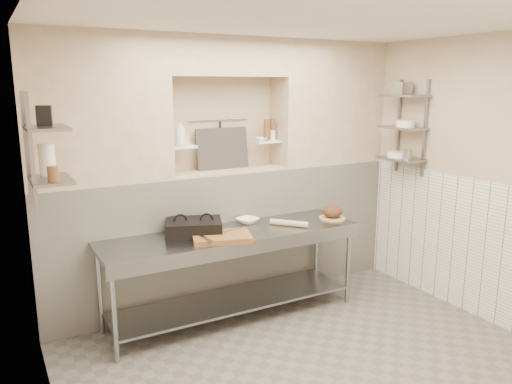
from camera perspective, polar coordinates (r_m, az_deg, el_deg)
floor at (r=4.48m, az=7.21°, el=-19.90°), size 4.00×3.90×0.10m
ceiling at (r=3.83m, az=8.43°, el=19.99°), size 4.00×3.90×0.10m
wall_left at (r=3.18m, az=-23.59°, el=-5.71°), size 0.10×3.90×2.80m
wall_right at (r=5.37m, az=25.66°, el=1.09°), size 0.10×3.90×2.80m
wall_back at (r=5.60m, az=-4.48°, el=2.70°), size 4.00×0.10×2.80m
backwall_lower at (r=5.54m, az=-3.28°, el=-4.83°), size 4.00×0.40×1.40m
alcove_sill at (r=5.38m, az=-3.38°, el=2.42°), size 1.30×0.40×0.02m
backwall_pillar_left at (r=4.89m, az=-17.82°, el=9.02°), size 1.35×0.40×1.40m
backwall_pillar_right at (r=6.00m, az=8.22°, el=9.96°), size 1.35×0.40×1.40m
backwall_header at (r=5.31m, az=-3.54°, el=15.18°), size 1.30×0.40×0.40m
wainscot_left at (r=3.46m, az=-21.53°, el=-16.72°), size 0.02×3.90×1.40m
wainscot_right at (r=5.48m, az=24.62°, el=-6.15°), size 0.02×3.90×1.40m
alcove_shelf_left at (r=5.14m, az=-8.47°, el=5.12°), size 0.28×0.16×0.02m
alcove_shelf_right at (r=5.57m, az=1.26°, el=5.79°), size 0.28×0.16×0.02m
utensil_rail at (r=5.47m, az=-4.22°, el=8.27°), size 0.70×0.02×0.02m
hanging_steel at (r=5.46m, az=-4.11°, el=6.48°), size 0.02×0.02×0.30m
splash_panel at (r=5.43m, az=-3.86°, el=4.97°), size 0.60×0.08×0.45m
shelf_rail_left_a at (r=4.33m, az=-24.71°, el=4.16°), size 0.03×0.03×0.95m
shelf_rail_left_b at (r=3.93m, az=-24.23°, el=3.49°), size 0.03×0.03×0.95m
wall_shelf_left_lower at (r=4.17m, az=-22.40°, el=1.30°), size 0.30×0.50×0.02m
wall_shelf_left_upper at (r=4.12m, az=-22.85°, el=6.77°), size 0.30×0.50×0.03m
shelf_rail_right_a at (r=6.06m, az=15.98°, el=7.27°), size 0.03×0.03×1.05m
shelf_rail_right_b at (r=5.78m, az=18.78°, el=6.88°), size 0.03×0.03×1.05m
wall_shelf_right_lower at (r=5.86m, az=16.21°, el=3.65°), size 0.30×0.50×0.02m
wall_shelf_right_mid at (r=5.82m, az=16.42°, el=7.06°), size 0.30×0.50×0.02m
wall_shelf_right_upper at (r=5.80m, az=16.63°, el=10.50°), size 0.30×0.50×0.03m
prep_table at (r=4.99m, az=-2.67°, el=-7.49°), size 2.60×0.70×0.90m
panini_press at (r=4.85m, az=-7.12°, el=-4.05°), size 0.63×0.55×0.14m
cutting_board at (r=4.70m, az=-3.95°, el=-5.13°), size 0.63×0.52×0.05m
knife_blade at (r=4.84m, az=-2.56°, el=-4.32°), size 0.24×0.09×0.01m
tongs at (r=4.56m, az=-5.76°, el=-5.28°), size 0.04×0.28×0.03m
mixing_bowl at (r=5.23m, az=-0.96°, el=-3.28°), size 0.28×0.28×0.05m
rolling_pin at (r=5.13m, az=3.80°, el=-3.57°), size 0.31×0.34×0.06m
bread_board at (r=5.46m, az=8.72°, el=-2.95°), size 0.28×0.28×0.02m
bread_loaf at (r=5.44m, az=8.74°, el=-2.23°), size 0.21×0.21×0.13m
bottle_soap at (r=5.09m, az=-8.67°, el=6.71°), size 0.13×0.13×0.27m
jar_alcove at (r=5.15m, az=-8.14°, el=5.89°), size 0.07×0.07×0.11m
bowl_alcove at (r=5.50m, az=0.64°, el=6.05°), size 0.16×0.16×0.04m
condiment_a at (r=5.61m, az=1.89°, el=7.18°), size 0.07×0.07×0.24m
condiment_b at (r=5.54m, az=1.19°, el=7.11°), size 0.06×0.06×0.24m
condiment_c at (r=5.61m, az=1.90°, el=6.52°), size 0.06×0.06×0.11m
jug_left at (r=4.30m, az=-22.79°, el=3.44°), size 0.13×0.13×0.25m
jar_left at (r=4.01m, az=-22.21°, el=1.95°), size 0.08×0.08×0.12m
box_left_upper at (r=4.18m, az=-23.05°, el=8.05°), size 0.13×0.13×0.15m
bowl_right at (r=5.90m, az=15.77°, el=4.17°), size 0.21×0.21×0.06m
canister_right at (r=5.78m, az=16.95°, el=4.12°), size 0.10×0.10×0.10m
bowl_right_mid at (r=5.79m, az=16.70°, el=7.51°), size 0.20×0.20×0.07m
basket_right at (r=5.86m, az=16.13°, el=11.32°), size 0.19×0.22×0.13m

